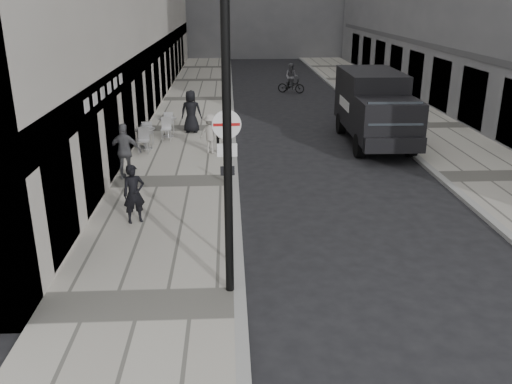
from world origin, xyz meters
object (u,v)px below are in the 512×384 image
(sign_post, at_px, (227,165))
(lamppost, at_px, (227,115))
(panel_van, at_px, (374,104))
(walking_man, at_px, (134,194))
(cyclist, at_px, (291,81))

(sign_post, height_order, lamppost, lamppost)
(sign_post, bearing_deg, lamppost, -92.51)
(lamppost, bearing_deg, sign_post, 90.55)
(sign_post, bearing_deg, panel_van, 57.58)
(walking_man, bearing_deg, panel_van, 21.56)
(walking_man, distance_m, sign_post, 3.82)
(panel_van, relative_size, cyclist, 3.35)
(walking_man, height_order, cyclist, cyclist)
(panel_van, height_order, cyclist, panel_van)
(sign_post, distance_m, panel_van, 12.46)
(sign_post, xyz_separation_m, panel_van, (6.10, 10.84, -0.80))
(sign_post, height_order, panel_van, sign_post)
(sign_post, relative_size, lamppost, 0.55)
(sign_post, relative_size, panel_van, 0.58)
(panel_van, distance_m, cyclist, 12.92)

